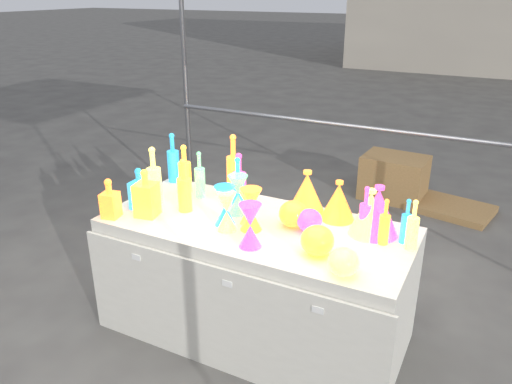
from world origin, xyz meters
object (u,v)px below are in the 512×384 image
at_px(decanter_0, 146,193).
at_px(hourglass_0, 251,209).
at_px(globe_0, 317,242).
at_px(display_table, 255,280).
at_px(bottle_0, 185,169).
at_px(lampshade_0, 307,192).
at_px(cardboard_box_closed, 394,177).

xyz_separation_m(decanter_0, hourglass_0, (0.64, 0.12, -0.02)).
height_order(hourglass_0, globe_0, hourglass_0).
distance_m(display_table, hourglass_0, 0.50).
xyz_separation_m(display_table, globe_0, (0.44, -0.16, 0.45)).
bearing_deg(bottle_0, lampshade_0, 3.45).
xyz_separation_m(bottle_0, lampshade_0, (0.85, 0.05, -0.03)).
relative_size(display_table, cardboard_box_closed, 2.97).
xyz_separation_m(cardboard_box_closed, lampshade_0, (-0.07, -2.29, 0.66)).
bearing_deg(decanter_0, hourglass_0, -1.04).
relative_size(display_table, bottle_0, 5.60).
xyz_separation_m(decanter_0, lampshade_0, (0.84, 0.47, -0.01)).
xyz_separation_m(display_table, bottle_0, (-0.65, 0.23, 0.54)).
xyz_separation_m(bottle_0, hourglass_0, (0.65, -0.30, -0.04)).
bearing_deg(bottle_0, hourglass_0, -24.66).
xyz_separation_m(cardboard_box_closed, globe_0, (0.17, -2.73, 0.59)).
bearing_deg(decanter_0, cardboard_box_closed, 60.39).
relative_size(hourglass_0, lampshade_0, 0.90).
bearing_deg(display_table, bottle_0, 160.23).
distance_m(globe_0, lampshade_0, 0.51).
distance_m(hourglass_0, globe_0, 0.45).
bearing_deg(lampshade_0, globe_0, -70.64).
bearing_deg(bottle_0, display_table, -19.77).
height_order(bottle_0, globe_0, bottle_0).
height_order(decanter_0, hourglass_0, decanter_0).
xyz_separation_m(display_table, hourglass_0, (0.01, -0.07, 0.50)).
height_order(cardboard_box_closed, bottle_0, bottle_0).
bearing_deg(display_table, hourglass_0, -83.38).
distance_m(display_table, cardboard_box_closed, 2.59).
bearing_deg(cardboard_box_closed, bottle_0, -107.56).
bearing_deg(globe_0, cardboard_box_closed, 93.53).
height_order(display_table, decanter_0, decanter_0).
bearing_deg(lampshade_0, display_table, -134.35).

